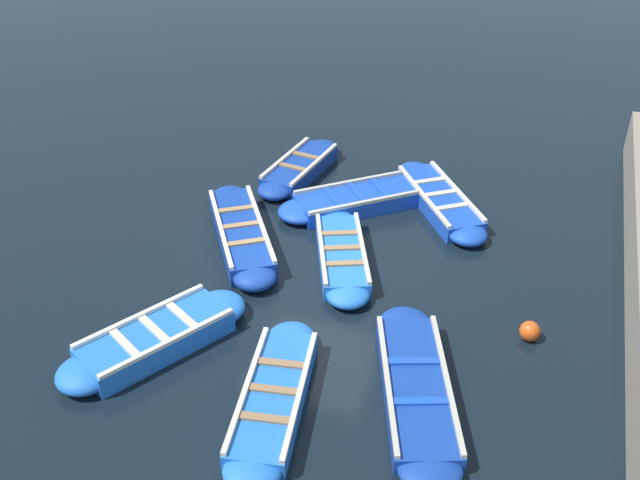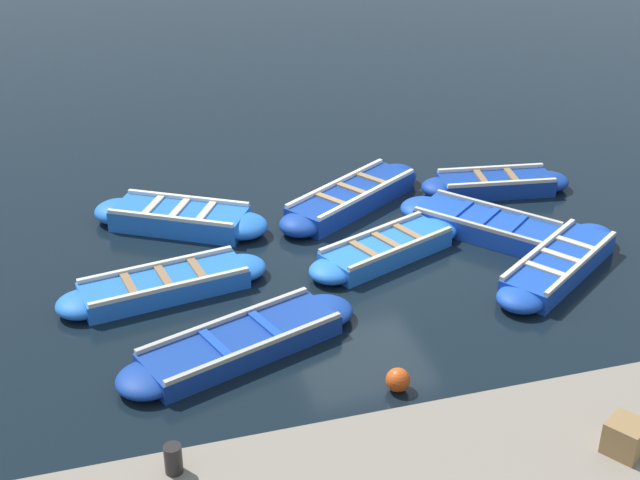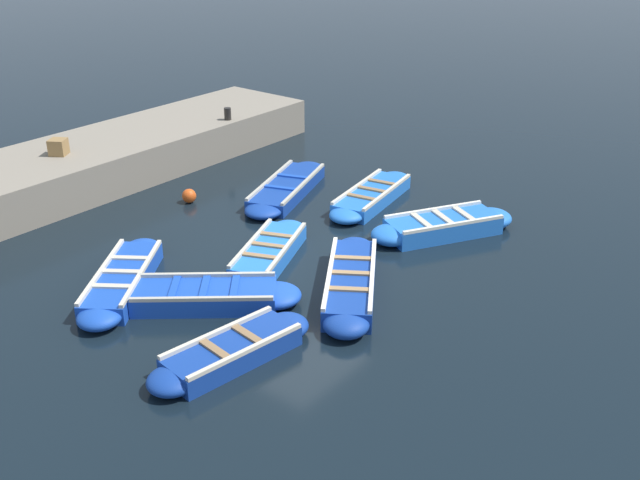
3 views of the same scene
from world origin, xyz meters
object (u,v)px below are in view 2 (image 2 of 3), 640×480
object	(u,v)px
boat_drifting	(352,198)
boat_mid_row	(495,184)
bollard_north	(173,459)
buoy_orange_near	(398,380)
boat_outer_left	(241,343)
boat_inner_gap	(487,226)
boat_outer_right	(386,249)
boat_stern_in	(180,218)
buoy_yellow_far	(299,226)
boat_bow_out	(164,285)
wooden_crate	(625,437)
boat_broadside	(559,265)

from	to	relation	value
boat_drifting	boat_mid_row	bearing A→B (deg)	87.30
bollard_north	buoy_orange_near	size ratio (longest dim) A/B	0.99
boat_outer_left	boat_inner_gap	size ratio (longest dim) A/B	1.21
boat_mid_row	boat_outer_right	bearing A→B (deg)	-57.41
boat_stern_in	bollard_north	xyz separation A→B (m)	(7.82, -1.13, 1.00)
buoy_yellow_far	boat_outer_left	bearing A→B (deg)	-27.59
boat_bow_out	wooden_crate	world-z (taller)	wooden_crate
boat_bow_out	buoy_orange_near	world-z (taller)	boat_bow_out
boat_bow_out	buoy_yellow_far	size ratio (longest dim) A/B	13.09
boat_outer_right	bollard_north	size ratio (longest dim) A/B	9.65
boat_stern_in	buoy_orange_near	distance (m)	6.31
boat_inner_gap	bollard_north	xyz separation A→B (m)	(5.93, -6.65, 1.02)
bollard_north	boat_mid_row	bearing A→B (deg)	134.84
boat_stern_in	buoy_yellow_far	world-z (taller)	boat_stern_in
boat_inner_gap	buoy_orange_near	size ratio (longest dim) A/B	9.57
wooden_crate	buoy_orange_near	distance (m)	3.52
boat_mid_row	bollard_north	bearing A→B (deg)	-45.16
boat_stern_in	buoy_orange_near	world-z (taller)	boat_stern_in
boat_inner_gap	buoy_orange_near	bearing A→B (deg)	-39.39
boat_stern_in	boat_bow_out	world-z (taller)	boat_stern_in
boat_outer_right	wooden_crate	world-z (taller)	wooden_crate
boat_bow_out	buoy_orange_near	xyz separation A→B (m)	(3.55, 2.83, 0.01)
boat_stern_in	boat_broadside	distance (m)	7.06
boat_outer_right	boat_bow_out	world-z (taller)	boat_outer_right
boat_drifting	buoy_yellow_far	world-z (taller)	boat_drifting
boat_stern_in	boat_mid_row	bearing A→B (deg)	88.31
boat_mid_row	wooden_crate	bearing A→B (deg)	-17.69
boat_outer_left	boat_bow_out	bearing A→B (deg)	-156.17
boat_broadside	buoy_yellow_far	bearing A→B (deg)	-125.39
boat_broadside	buoy_yellow_far	distance (m)	4.82
boat_outer_left	boat_broadside	xyz separation A→B (m)	(-0.76, 5.79, 0.02)
boat_outer_right	buoy_orange_near	xyz separation A→B (m)	(3.70, -1.17, 0.01)
boat_outer_left	bollard_north	world-z (taller)	bollard_north
boat_broadside	boat_outer_right	distance (m)	3.03
wooden_crate	buoy_orange_near	world-z (taller)	wooden_crate
boat_drifting	wooden_crate	distance (m)	8.91
boat_outer_right	boat_inner_gap	bearing A→B (deg)	98.35
boat_drifting	wooden_crate	world-z (taller)	wooden_crate
boat_stern_in	boat_drifting	size ratio (longest dim) A/B	0.93
boat_mid_row	boat_inner_gap	distance (m)	1.98
boat_bow_out	wooden_crate	distance (m)	7.94
boat_outer_left	boat_bow_out	size ratio (longest dim) A/B	1.11
boat_stern_in	boat_mid_row	size ratio (longest dim) A/B	1.08
boat_mid_row	boat_broadside	bearing A→B (deg)	-7.68
boat_stern_in	boat_drifting	distance (m)	3.44
boat_outer_left	boat_inner_gap	bearing A→B (deg)	115.33
boat_mid_row	boat_drifting	xyz separation A→B (m)	(-0.15, -3.10, 0.02)
boat_outer_right	boat_bow_out	distance (m)	4.00
boat_outer_left	bollard_north	xyz separation A→B (m)	(3.45, -1.42, 1.04)
buoy_orange_near	buoy_yellow_far	xyz separation A→B (m)	(-5.09, -0.08, -0.03)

